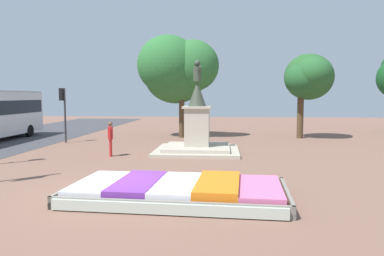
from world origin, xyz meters
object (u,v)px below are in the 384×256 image
at_px(flower_planter, 178,191).
at_px(traffic_light_far_corner, 63,105).
at_px(statue_monument, 197,134).
at_px(pedestrian_crossing_plaza, 110,136).

height_order(flower_planter, traffic_light_far_corner, traffic_light_far_corner).
distance_m(statue_monument, pedestrian_crossing_plaza, 4.61).
height_order(traffic_light_far_corner, pedestrian_crossing_plaza, traffic_light_far_corner).
distance_m(traffic_light_far_corner, pedestrian_crossing_plaza, 7.20).
xyz_separation_m(statue_monument, traffic_light_far_corner, (-8.97, 3.50, 1.47)).
xyz_separation_m(flower_planter, pedestrian_crossing_plaza, (-4.32, 7.47, 0.79)).
distance_m(flower_planter, statue_monument, 9.25).
bearing_deg(flower_planter, statue_monument, 90.31).
distance_m(statue_monument, traffic_light_far_corner, 9.74).
relative_size(flower_planter, traffic_light_far_corner, 1.89).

